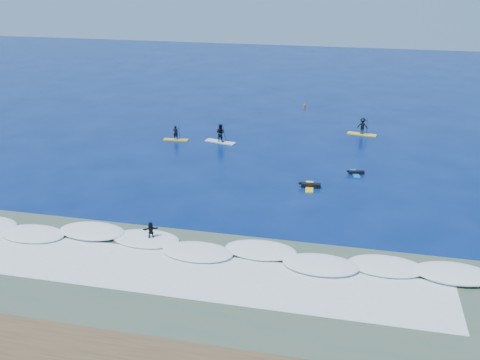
% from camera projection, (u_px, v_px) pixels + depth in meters
% --- Properties ---
extents(ground, '(160.00, 160.00, 0.00)m').
position_uv_depth(ground, '(222.00, 190.00, 44.68)').
color(ground, '#04174B').
rests_on(ground, ground).
extents(shallow_water, '(90.00, 13.00, 0.01)m').
position_uv_depth(shallow_water, '(165.00, 281.00, 32.06)').
color(shallow_water, '#3D5345').
rests_on(shallow_water, ground).
extents(breaking_wave, '(40.00, 6.00, 0.30)m').
position_uv_depth(breaking_wave, '(186.00, 248.00, 35.67)').
color(breaking_wave, white).
rests_on(breaking_wave, ground).
extents(whitewater, '(34.00, 5.00, 0.02)m').
position_uv_depth(whitewater, '(171.00, 272.00, 32.97)').
color(whitewater, silver).
rests_on(whitewater, ground).
extents(sup_paddler_left, '(2.67, 0.85, 1.85)m').
position_uv_depth(sup_paddler_left, '(176.00, 135.00, 56.49)').
color(sup_paddler_left, gold).
rests_on(sup_paddler_left, ground).
extents(sup_paddler_center, '(3.39, 1.62, 2.31)m').
position_uv_depth(sup_paddler_center, '(220.00, 134.00, 55.74)').
color(sup_paddler_center, silver).
rests_on(sup_paddler_center, ground).
extents(sup_paddler_right, '(3.22, 1.35, 2.19)m').
position_uv_depth(sup_paddler_right, '(362.00, 127.00, 58.15)').
color(sup_paddler_right, yellow).
rests_on(sup_paddler_right, ground).
extents(prone_paddler_near, '(1.88, 2.40, 0.49)m').
position_uv_depth(prone_paddler_near, '(310.00, 186.00, 45.03)').
color(prone_paddler_near, yellow).
rests_on(prone_paddler_near, ground).
extents(prone_paddler_far, '(1.59, 2.07, 0.42)m').
position_uv_depth(prone_paddler_far, '(355.00, 173.00, 47.77)').
color(prone_paddler_far, '#165BAA').
rests_on(prone_paddler_far, ground).
extents(wave_surfer, '(1.76, 1.24, 1.26)m').
position_uv_depth(wave_surfer, '(151.00, 231.00, 36.31)').
color(wave_surfer, white).
rests_on(wave_surfer, breaking_wave).
extents(marker_buoy, '(0.29, 0.29, 0.69)m').
position_uv_depth(marker_buoy, '(304.00, 106.00, 68.62)').
color(marker_buoy, '#F33C15').
rests_on(marker_buoy, ground).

